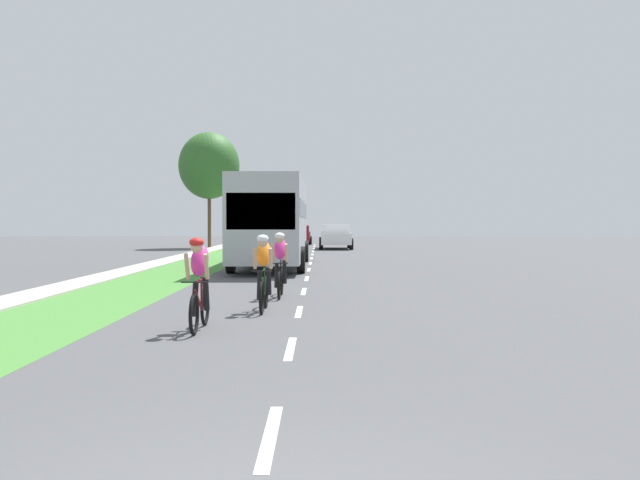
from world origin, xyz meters
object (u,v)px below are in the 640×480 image
Objects in this scene: cyclist_lead at (197,283)px; street_tree_far at (207,166)px; pickup_white at (334,237)px; cyclist_distant at (279,264)px; sedan_maroon at (298,235)px; bus_silver at (271,218)px; cyclist_trailing at (262,272)px.

cyclist_lead is 36.59m from street_tree_far.
pickup_white is 0.63× the size of street_tree_far.
pickup_white reaches higher than cyclist_distant.
street_tree_far reaches higher than sedan_maroon.
cyclist_lead is 43.62m from sedan_maroon.
bus_silver is 27.27m from sedan_maroon.
cyclist_trailing is 0.15× the size of bus_silver.
bus_silver is (0.11, 16.38, 1.17)m from cyclist_lead.
pickup_white is 9.92m from sedan_maroon.
cyclist_lead is at bearing -95.19° from pickup_white.
cyclist_lead is 0.34× the size of pickup_white.
cyclist_distant is 31.93m from street_tree_far.
cyclist_lead is at bearing -102.15° from cyclist_distant.
bus_silver is at bearing -99.56° from pickup_white.
street_tree_far reaches higher than cyclist_distant.
cyclist_distant is at bearing -77.63° from street_tree_far.
bus_silver is 2.70× the size of sedan_maroon.
pickup_white is 1.19× the size of sedan_maroon.
bus_silver is 2.27× the size of pickup_white.
sedan_maroon is (0.25, 27.24, -1.21)m from bus_silver.
sedan_maroon is at bearing 52.20° from street_tree_far.
sedan_maroon is at bearing 105.96° from pickup_white.
cyclist_trailing is at bearing 70.15° from cyclist_lead.
street_tree_far is (-6.76, 30.82, 4.92)m from cyclist_distant.
pickup_white is (3.10, 34.08, 0.02)m from cyclist_lead.
cyclist_lead is at bearing -80.98° from street_tree_far.
street_tree_far is at bearing 102.37° from cyclist_distant.
pickup_white is at bearing 86.00° from cyclist_trailing.
bus_silver is 20.63m from street_tree_far.
cyclist_trailing is 14.00m from bus_silver.
sedan_maroon is (-0.71, 38.62, -0.04)m from cyclist_distant.
cyclist_lead is at bearing -90.48° from sedan_maroon.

